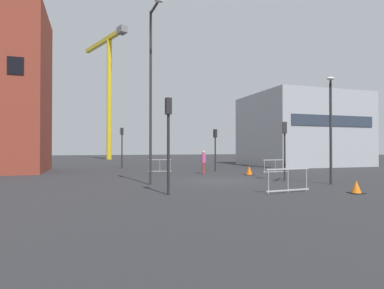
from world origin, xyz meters
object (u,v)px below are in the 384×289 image
object	(u,v)px
streetlamp_tall	(151,84)
traffic_light_median	(122,141)
construction_crane	(109,78)
traffic_cone_orange	(356,187)
pedestrian_walking	(204,160)
traffic_light_crosswalk	(168,130)
streetlamp_short	(331,121)
traffic_light_corner	(215,143)
traffic_cone_on_verge	(249,171)
traffic_light_near	(285,141)

from	to	relation	value
streetlamp_tall	traffic_light_median	size ratio (longest dim) A/B	2.36
construction_crane	traffic_cone_orange	xyz separation A→B (m)	(7.95, -47.41, -14.47)
construction_crane	streetlamp_tall	size ratio (longest dim) A/B	2.36
pedestrian_walking	traffic_light_crosswalk	bearing A→B (deg)	-117.80
traffic_cone_orange	construction_crane	bearing A→B (deg)	99.52
traffic_light_crosswalk	pedestrian_walking	world-z (taller)	traffic_light_crosswalk
construction_crane	pedestrian_walking	distance (m)	38.26
streetlamp_tall	streetlamp_short	size ratio (longest dim) A/B	1.70
streetlamp_short	pedestrian_walking	bearing A→B (deg)	113.49
streetlamp_short	traffic_light_corner	size ratio (longest dim) A/B	1.54
streetlamp_tall	pedestrian_walking	size ratio (longest dim) A/B	5.28
streetlamp_tall	streetlamp_short	bearing A→B (deg)	-17.92
pedestrian_walking	streetlamp_short	bearing A→B (deg)	-66.51
construction_crane	traffic_cone_on_verge	size ratio (longest dim) A/B	33.30
construction_crane	traffic_cone_orange	size ratio (longest dim) A/B	39.14
streetlamp_short	traffic_light_crosswalk	xyz separation A→B (m)	(-9.20, -0.79, -0.68)
traffic_light_corner	pedestrian_walking	bearing A→B (deg)	-131.09
streetlamp_tall	traffic_cone_orange	bearing A→B (deg)	-36.72
traffic_light_median	traffic_cone_on_verge	world-z (taller)	traffic_light_median
traffic_light_crosswalk	traffic_cone_orange	bearing A→B (deg)	-15.15
traffic_light_crosswalk	pedestrian_walking	bearing A→B (deg)	62.20
traffic_light_median	traffic_light_near	xyz separation A→B (m)	(8.21, -15.44, -0.28)
streetlamp_tall	traffic_light_corner	xyz separation A→B (m)	(7.09, 8.26, -2.98)
construction_crane	traffic_cone_on_verge	xyz separation A→B (m)	(8.12, -37.39, -14.42)
streetlamp_tall	traffic_light_near	size ratio (longest dim) A/B	2.65
traffic_cone_on_verge	pedestrian_walking	bearing A→B (deg)	144.39
streetlamp_short	traffic_light_median	size ratio (longest dim) A/B	1.38
construction_crane	traffic_cone_orange	world-z (taller)	construction_crane
streetlamp_tall	traffic_cone_on_verge	bearing A→B (deg)	26.86
traffic_light_near	traffic_cone_on_verge	xyz separation A→B (m)	(0.03, 4.51, -2.11)
traffic_light_corner	traffic_light_crosswalk	bearing A→B (deg)	-120.45
traffic_light_corner	pedestrian_walking	distance (m)	3.13
traffic_light_crosswalk	traffic_light_median	bearing A→B (deg)	90.44
streetlamp_tall	streetlamp_short	distance (m)	9.89
traffic_light_near	traffic_cone_orange	bearing A→B (deg)	-91.50
streetlamp_short	traffic_cone_orange	world-z (taller)	streetlamp_short
traffic_light_crosswalk	traffic_cone_on_verge	world-z (taller)	traffic_light_crosswalk
construction_crane	streetlamp_tall	world-z (taller)	construction_crane
traffic_light_corner	traffic_cone_on_verge	world-z (taller)	traffic_light_corner
streetlamp_tall	traffic_light_crosswalk	bearing A→B (deg)	-89.77
traffic_light_median	traffic_cone_orange	world-z (taller)	traffic_light_median
traffic_light_median	pedestrian_walking	world-z (taller)	traffic_light_median
streetlamp_short	traffic_light_crosswalk	distance (m)	9.26
traffic_light_corner	traffic_cone_orange	bearing A→B (deg)	-86.60
pedestrian_walking	traffic_cone_on_verge	xyz separation A→B (m)	(2.86, -2.05, -0.73)
traffic_light_median	traffic_cone_orange	bearing A→B (deg)	-68.95
construction_crane	traffic_light_median	world-z (taller)	construction_crane
traffic_cone_on_verge	traffic_cone_orange	distance (m)	10.02
construction_crane	traffic_light_corner	size ratio (longest dim) A/B	6.20
traffic_cone_on_verge	streetlamp_tall	bearing A→B (deg)	-153.14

